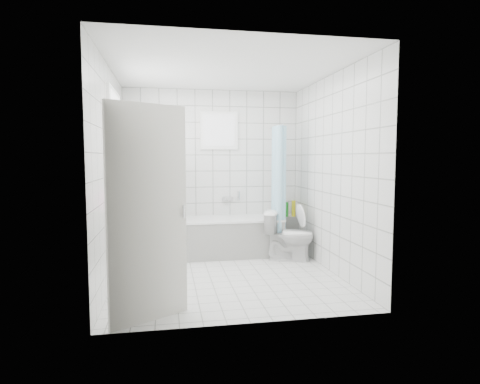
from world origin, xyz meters
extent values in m
plane|color=white|center=(0.00, 0.00, 0.00)|extent=(3.00, 3.00, 0.00)
plane|color=white|center=(0.00, 0.00, 2.60)|extent=(3.00, 3.00, 0.00)
cube|color=white|center=(0.00, 1.50, 1.30)|extent=(2.80, 0.02, 2.60)
cube|color=white|center=(0.00, -1.50, 1.30)|extent=(2.80, 0.02, 2.60)
cube|color=white|center=(-1.40, 0.00, 1.30)|extent=(0.02, 3.00, 2.60)
cube|color=white|center=(1.40, 0.00, 1.30)|extent=(0.02, 3.00, 2.60)
cube|color=white|center=(-1.35, 0.30, 1.60)|extent=(0.01, 0.90, 1.40)
cube|color=white|center=(0.10, 1.46, 1.95)|extent=(0.50, 0.01, 0.50)
cube|color=white|center=(-1.31, 0.30, 0.86)|extent=(0.18, 1.02, 0.08)
cube|color=silver|center=(-0.91, -1.27, 1.00)|extent=(0.70, 0.45, 2.00)
cube|color=white|center=(0.13, 1.12, 0.28)|extent=(1.73, 0.75, 0.55)
cube|color=white|center=(0.13, 1.12, 0.57)|extent=(1.75, 0.77, 0.03)
cube|color=white|center=(-0.81, 1.07, 0.75)|extent=(0.15, 0.85, 1.50)
cube|color=white|center=(1.23, 1.38, 0.28)|extent=(0.40, 0.24, 0.55)
imported|color=white|center=(1.03, 0.65, 0.36)|extent=(0.81, 0.62, 0.73)
cylinder|color=silver|center=(0.95, 1.10, 2.00)|extent=(0.02, 0.80, 0.02)
cube|color=silver|center=(0.23, 1.46, 0.85)|extent=(0.18, 0.06, 0.06)
imported|color=white|center=(-1.30, 0.41, 1.05)|extent=(0.13, 0.13, 0.31)
imported|color=#DD6ED5|center=(-1.30, 0.59, 0.99)|extent=(0.12, 0.12, 0.18)
imported|color=#2FC2D7|center=(-1.30, 0.12, 1.00)|extent=(0.12, 0.12, 0.19)
imported|color=silver|center=(-1.30, 0.29, 0.99)|extent=(0.20, 0.20, 0.18)
imported|color=pink|center=(-1.30, -0.03, 1.03)|extent=(0.14, 0.14, 0.27)
cylinder|color=#199923|center=(1.19, 1.31, 0.67)|extent=(0.06, 0.06, 0.24)
cylinder|color=red|center=(1.20, 1.40, 0.66)|extent=(0.06, 0.06, 0.21)
cylinder|color=#FFF11A|center=(1.31, 1.30, 0.68)|extent=(0.06, 0.06, 0.26)
camera|label=1|loc=(-0.74, -4.98, 1.51)|focal=30.00mm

